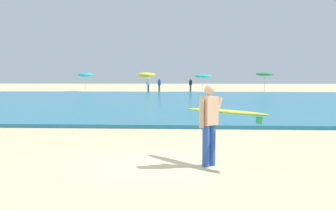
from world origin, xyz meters
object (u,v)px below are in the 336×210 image
object	(u,v)px
beach_umbrella_3	(265,74)
surfer_with_board	(216,117)
beach_umbrella_1	(146,75)
beachgoer_near_row_left	(159,85)
beachgoer_near_row_right	(191,85)
beach_umbrella_0	(85,75)
beachgoer_near_row_mid	(148,85)
beach_umbrella_2	(203,76)

from	to	relation	value
beach_umbrella_3	surfer_with_board	bearing A→B (deg)	-102.87
beach_umbrella_1	beachgoer_near_row_left	world-z (taller)	beach_umbrella_1
surfer_with_board	beachgoer_near_row_right	size ratio (longest dim) A/B	1.18
beach_umbrella_0	beachgoer_near_row_mid	world-z (taller)	beach_umbrella_0
beach_umbrella_0	beach_umbrella_2	bearing A→B (deg)	-2.20
beachgoer_near_row_mid	beachgoer_near_row_right	size ratio (longest dim) A/B	1.00
beachgoer_near_row_left	beach_umbrella_2	bearing A→B (deg)	23.51
beach_umbrella_0	beach_umbrella_2	xyz separation A→B (m)	(14.09, -0.54, -0.15)
beachgoer_near_row_mid	surfer_with_board	bearing A→B (deg)	-81.56
surfer_with_board	beach_umbrella_2	world-z (taller)	beach_umbrella_2
beachgoer_near_row_mid	beach_umbrella_2	bearing A→B (deg)	22.68
beachgoer_near_row_left	beachgoer_near_row_right	distance (m)	3.53
surfer_with_board	beach_umbrella_0	world-z (taller)	beach_umbrella_0
beach_umbrella_3	beachgoer_near_row_right	distance (m)	8.72
beach_umbrella_1	beach_umbrella_2	xyz separation A→B (m)	(6.49, 1.76, -0.12)
beach_umbrella_2	beachgoer_near_row_left	world-z (taller)	beach_umbrella_2
beach_umbrella_0	beach_umbrella_2	size ratio (longest dim) A/B	1.11
beach_umbrella_1	beachgoer_near_row_mid	bearing A→B (deg)	-67.34
surfer_with_board	beach_umbrella_3	xyz separation A→B (m)	(8.20, 35.88, 1.03)
beach_umbrella_0	beach_umbrella_1	world-z (taller)	beach_umbrella_1
beach_umbrella_3	beachgoer_near_row_left	world-z (taller)	beach_umbrella_3
beach_umbrella_3	beachgoer_near_row_left	xyz separation A→B (m)	(-12.03, -1.67, -1.21)
beach_umbrella_1	beach_umbrella_2	size ratio (longest dim) A/B	1.11
beachgoer_near_row_left	beach_umbrella_3	bearing A→B (deg)	7.89
beach_umbrella_3	beach_umbrella_0	bearing A→B (deg)	177.20
surfer_with_board	beach_umbrella_2	distance (m)	36.40
surfer_with_board	beach_umbrella_0	size ratio (longest dim) A/B	0.82
surfer_with_board	beachgoer_near_row_left	size ratio (longest dim) A/B	1.18
surfer_with_board	beachgoer_near_row_right	distance (m)	34.47
beach_umbrella_2	beachgoer_near_row_left	bearing A→B (deg)	-156.49
beach_umbrella_0	beach_umbrella_3	xyz separation A→B (m)	(21.16, -1.03, 0.06)
beachgoer_near_row_left	beachgoer_near_row_mid	bearing A→B (deg)	-160.92
beach_umbrella_3	beachgoer_near_row_left	distance (m)	12.21
beach_umbrella_3	beach_umbrella_1	bearing A→B (deg)	-174.63
beach_umbrella_1	beach_umbrella_0	bearing A→B (deg)	163.13
surfer_with_board	beach_umbrella_0	xyz separation A→B (m)	(-12.96, 36.92, 0.98)
beach_umbrella_2	beachgoer_near_row_right	size ratio (longest dim) A/B	1.30
beach_umbrella_0	beach_umbrella_3	size ratio (longest dim) A/B	1.00
beach_umbrella_1	beach_umbrella_2	distance (m)	6.72
beach_umbrella_1	beachgoer_near_row_left	distance (m)	1.93
beach_umbrella_2	beachgoer_near_row_left	xyz separation A→B (m)	(-4.96, -2.16, -1.00)
beachgoer_near_row_left	surfer_with_board	bearing A→B (deg)	-83.61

